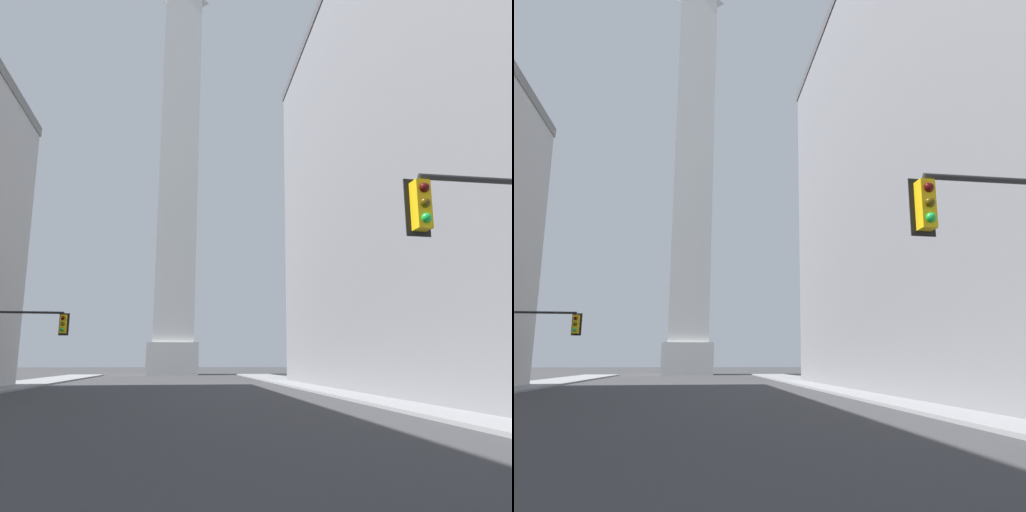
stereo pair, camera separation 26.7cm
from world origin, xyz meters
TOP-DOWN VIEW (x-y plane):
  - sidewalk_right at (12.45, 29.39)m, footprint 5.00×97.97m
  - building_right at (21.49, 28.34)m, footprint 18.79×46.00m
  - obelisk at (0.00, 81.64)m, footprint 7.93×7.93m
  - traffic_light_mid_left at (-8.59, 30.45)m, footprint 5.15×0.50m

SIDE VIEW (x-z plane):
  - sidewalk_right at x=12.45m, z-range 0.00..0.15m
  - traffic_light_mid_left at x=-8.59m, z-range 1.30..6.24m
  - building_right at x=21.49m, z-range 0.01..32.61m
  - obelisk at x=0.00m, z-range -1.25..73.80m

